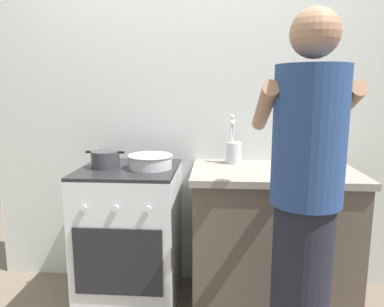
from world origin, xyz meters
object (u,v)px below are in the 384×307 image
at_px(spice_bottle, 284,166).
at_px(stove_range, 131,236).
at_px(pot, 105,159).
at_px(mixing_bowl, 150,161).
at_px(oil_bottle, 320,152).
at_px(person, 304,212).
at_px(utensil_crock, 233,150).

bearing_deg(spice_bottle, stove_range, 174.69).
bearing_deg(pot, mixing_bowl, 1.64).
bearing_deg(pot, oil_bottle, -0.16).
bearing_deg(person, oil_bottle, 70.03).
distance_m(pot, mixing_bowl, 0.28).
distance_m(stove_range, utensil_crock, 0.87).
height_order(spice_bottle, person, person).
height_order(pot, person, person).
height_order(pot, mixing_bowl, pot).
distance_m(stove_range, mixing_bowl, 0.52).
bearing_deg(mixing_bowl, oil_bottle, -0.66).
distance_m(stove_range, person, 1.20).
distance_m(utensil_crock, oil_bottle, 0.54).
xyz_separation_m(pot, utensil_crock, (0.80, 0.20, 0.04)).
bearing_deg(utensil_crock, person, -71.84).
bearing_deg(stove_range, utensil_crock, 15.59).
bearing_deg(utensil_crock, stove_range, -164.41).
bearing_deg(oil_bottle, pot, 179.84).
relative_size(mixing_bowl, oil_bottle, 1.05).
bearing_deg(person, utensil_crock, 108.16).
distance_m(pot, spice_bottle, 1.08).
distance_m(spice_bottle, person, 0.56).
bearing_deg(person, spice_bottle, 88.78).
bearing_deg(spice_bottle, mixing_bowl, 174.05).
relative_size(stove_range, person, 0.53).
bearing_deg(spice_bottle, utensil_crock, 136.17).
xyz_separation_m(stove_range, pot, (-0.14, -0.01, 0.50)).
bearing_deg(pot, spice_bottle, -3.99).
xyz_separation_m(stove_range, mixing_bowl, (0.14, -0.00, 0.50)).
height_order(oil_bottle, person, person).
xyz_separation_m(mixing_bowl, oil_bottle, (1.02, -0.01, 0.07)).
bearing_deg(oil_bottle, mixing_bowl, 179.34).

